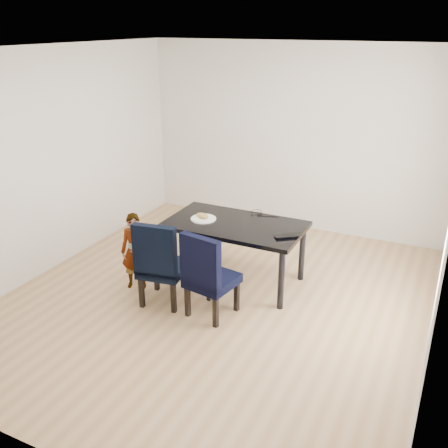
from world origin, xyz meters
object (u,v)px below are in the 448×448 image
at_px(dining_table, 235,252).
at_px(child, 135,251).
at_px(chair_right, 212,273).
at_px(chair_left, 163,261).
at_px(laptop, 287,234).
at_px(plate, 203,219).

relative_size(dining_table, child, 1.73).
distance_m(chair_right, child, 1.08).
bearing_deg(dining_table, chair_left, -123.09).
bearing_deg(chair_left, laptop, 22.57).
distance_m(dining_table, laptop, 0.77).
xyz_separation_m(child, laptop, (1.64, 0.58, 0.30)).
relative_size(chair_right, plate, 3.22).
distance_m(dining_table, chair_right, 0.79).
relative_size(chair_left, chair_right, 1.03).
bearing_deg(child, chair_left, -36.55).
distance_m(dining_table, child, 1.18).
xyz_separation_m(chair_right, laptop, (0.57, 0.71, 0.28)).
bearing_deg(chair_left, chair_right, -8.78).
bearing_deg(laptop, chair_left, -6.02).
xyz_separation_m(chair_right, child, (-1.07, 0.13, -0.02)).
relative_size(dining_table, chair_right, 1.65).
bearing_deg(chair_left, dining_table, 48.13).
bearing_deg(child, laptop, -1.47).
bearing_deg(dining_table, plate, -171.81).
height_order(chair_right, plate, chair_right).
xyz_separation_m(dining_table, child, (-0.98, -0.65, 0.09)).
bearing_deg(chair_left, child, 155.75).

